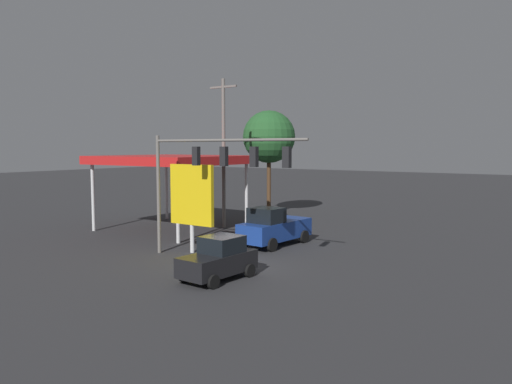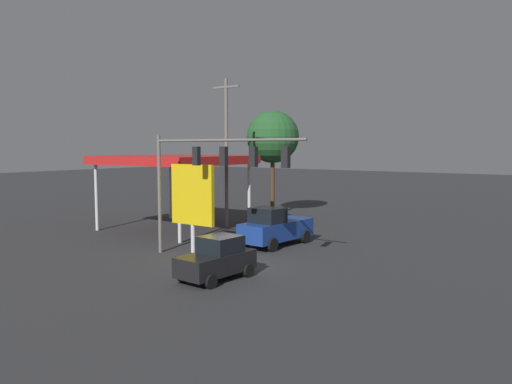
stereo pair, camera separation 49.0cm
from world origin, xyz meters
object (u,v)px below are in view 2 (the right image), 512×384
object	(u,v)px
utility_pole	(226,150)
hatchback_crossing	(217,259)
pickup_parked	(275,228)
price_sign	(193,196)
street_tree	(273,137)
traffic_signal_assembly	(213,165)

from	to	relation	value
utility_pole	hatchback_crossing	world-z (taller)	utility_pole
utility_pole	pickup_parked	size ratio (longest dim) A/B	2.06
price_sign	pickup_parked	bearing A→B (deg)	-122.25
price_sign	street_tree	xyz separation A→B (m)	(4.74, -15.48, 3.63)
traffic_signal_assembly	utility_pole	xyz separation A→B (m)	(6.41, -9.17, 0.70)
traffic_signal_assembly	price_sign	bearing A→B (deg)	-23.87
hatchback_crossing	pickup_parked	distance (m)	8.34
pickup_parked	street_tree	world-z (taller)	street_tree
street_tree	price_sign	bearing A→B (deg)	107.01
traffic_signal_assembly	price_sign	distance (m)	3.23
hatchback_crossing	utility_pole	bearing A→B (deg)	-139.27
price_sign	hatchback_crossing	xyz separation A→B (m)	(-4.86, 3.70, -2.30)
utility_pole	hatchback_crossing	bearing A→B (deg)	126.89
utility_pole	price_sign	size ratio (longest dim) A/B	2.18
price_sign	hatchback_crossing	bearing A→B (deg)	142.71
traffic_signal_assembly	price_sign	xyz separation A→B (m)	(2.41, -1.07, -1.86)
pickup_parked	street_tree	distance (m)	14.59
street_tree	pickup_parked	bearing A→B (deg)	123.97
street_tree	hatchback_crossing	bearing A→B (deg)	116.58
traffic_signal_assembly	street_tree	size ratio (longest dim) A/B	1.05
traffic_signal_assembly	pickup_parked	bearing A→B (deg)	-93.58
utility_pole	price_sign	xyz separation A→B (m)	(-4.00, 8.10, -2.55)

